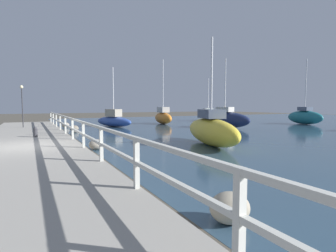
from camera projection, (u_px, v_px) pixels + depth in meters
name	position (u px, v px, depth m)	size (l,w,h in m)	color
ground_plane	(27.00, 153.00, 10.91)	(120.00, 120.00, 0.00)	#4C473D
dock_walkway	(27.00, 149.00, 10.90)	(4.24, 36.00, 0.29)	#9E998E
railing	(77.00, 127.00, 11.78)	(0.10, 32.50, 1.05)	beige
boulder_near_dock	(74.00, 128.00, 19.87)	(0.63, 0.57, 0.47)	slate
boulder_water_edge	(66.00, 125.00, 23.22)	(0.63, 0.56, 0.47)	gray
boulder_mid_strip	(74.00, 131.00, 19.04)	(0.38, 0.34, 0.29)	#666056
boulder_far_strip	(96.00, 145.00, 11.68)	(0.63, 0.57, 0.47)	gray
boulder_downstream	(230.00, 208.00, 4.39)	(0.70, 0.63, 0.53)	gray
mooring_bollard	(35.00, 132.00, 14.03)	(0.20, 0.20, 0.55)	#333338
dock_lamp	(22.00, 98.00, 20.07)	(0.24, 0.24, 3.23)	#2D2D33
sailboat_orange	(163.00, 117.00, 28.02)	(1.58, 4.22, 6.80)	orange
sailboat_yellow	(211.00, 130.00, 13.01)	(2.69, 5.78, 5.28)	gold
sailboat_navy	(225.00, 119.00, 23.07)	(2.57, 5.08, 6.05)	#192347
sailboat_blue	(114.00, 120.00, 24.44)	(2.83, 4.94, 5.47)	#2D4C9E
sailboat_teal	(305.00, 117.00, 27.49)	(1.87, 4.51, 6.82)	#1E707A
sailboat_green	(208.00, 116.00, 33.18)	(3.33, 5.18, 5.39)	#236B42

